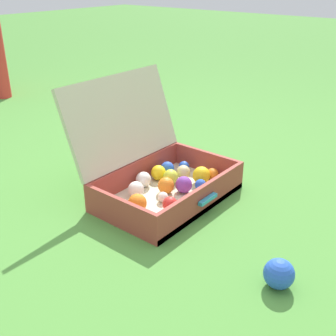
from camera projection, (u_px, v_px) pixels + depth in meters
The scene contains 3 objects.
ground_plane at pixel (152, 199), 1.87m from camera, with size 16.00×16.00×0.00m, color #4C8C38.
open_suitcase at pixel (157, 172), 1.87m from camera, with size 0.60×0.55×0.50m.
stray_ball_on_grass at pixel (279, 274), 1.33m from camera, with size 0.10×0.10×0.10m, color blue.
Camera 1 is at (-1.22, -1.08, 0.92)m, focal length 45.51 mm.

